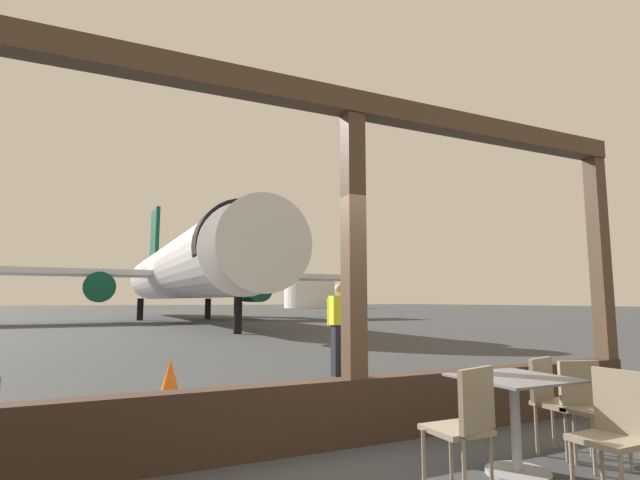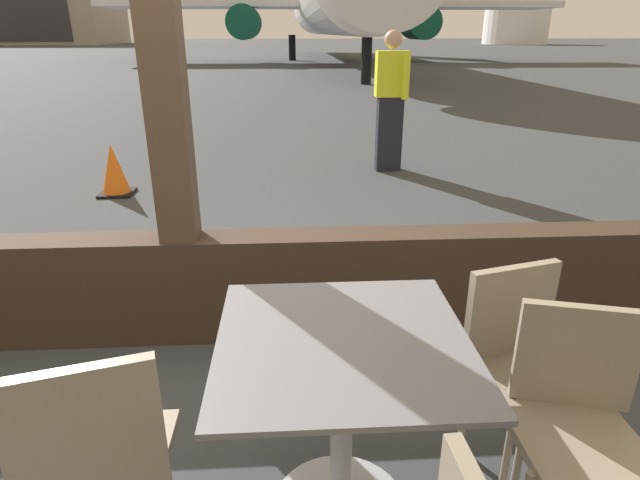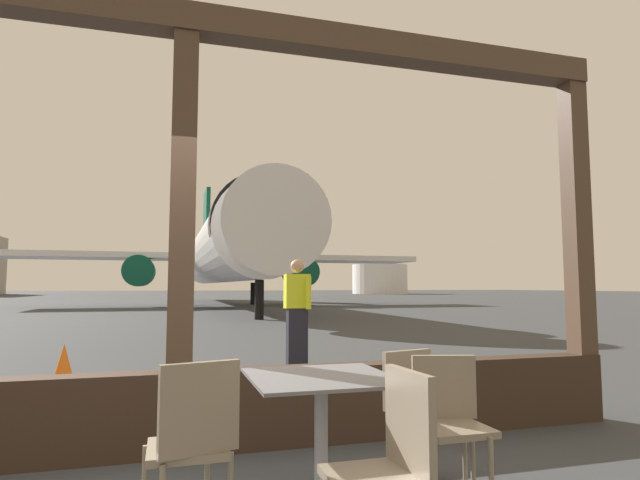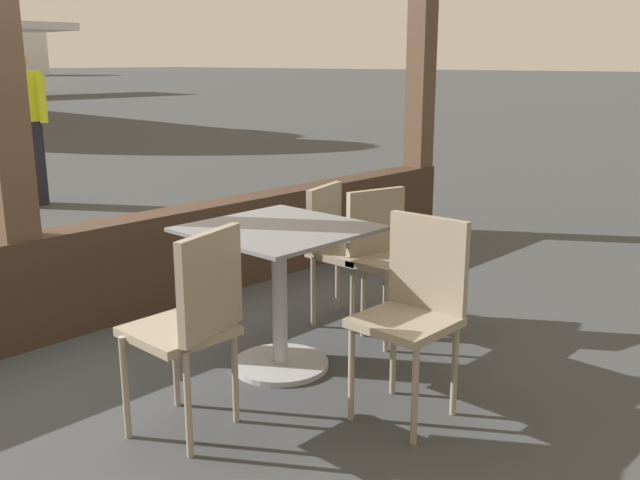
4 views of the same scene
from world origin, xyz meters
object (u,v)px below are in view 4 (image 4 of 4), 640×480
(cafe_chair_window_right, at_px, (339,241))
(cafe_chair_aisle_right, at_px, (193,315))
(cafe_chair_aisle_left, at_px, (385,249))
(ground_crew_worker, at_px, (24,126))
(dining_table, at_px, (279,284))
(cafe_chair_window_left, at_px, (415,300))
(fuel_storage_tank, at_px, (4,53))

(cafe_chair_window_right, xyz_separation_m, cafe_chair_aisle_right, (-1.49, -0.49, 0.04))
(cafe_chair_aisle_left, relative_size, ground_crew_worker, 0.50)
(cafe_chair_window_right, bearing_deg, dining_table, -161.99)
(dining_table, relative_size, cafe_chair_window_left, 0.90)
(cafe_chair_window_left, distance_m, cafe_chair_window_right, 1.24)
(dining_table, height_order, cafe_chair_window_right, cafe_chair_window_right)
(dining_table, bearing_deg, cafe_chair_window_right, 18.01)
(dining_table, xyz_separation_m, fuel_storage_tank, (33.73, 79.75, 1.99))
(dining_table, bearing_deg, cafe_chair_window_left, -84.12)
(dining_table, xyz_separation_m, ground_crew_worker, (1.14, 5.29, 0.43))
(cafe_chair_aisle_left, bearing_deg, cafe_chair_window_left, -134.29)
(cafe_chair_aisle_left, distance_m, fuel_storage_tank, 86.40)
(dining_table, height_order, cafe_chair_window_left, cafe_chair_window_left)
(cafe_chair_aisle_left, distance_m, ground_crew_worker, 5.41)
(cafe_chair_window_right, distance_m, cafe_chair_aisle_right, 1.57)
(cafe_chair_window_left, height_order, cafe_chair_aisle_left, cafe_chair_window_left)
(cafe_chair_aisle_right, bearing_deg, dining_table, 18.38)
(cafe_chair_window_left, bearing_deg, cafe_chair_aisle_left, 45.71)
(cafe_chair_aisle_left, bearing_deg, cafe_chair_aisle_right, -174.16)
(dining_table, relative_size, ground_crew_worker, 0.48)
(cafe_chair_window_right, bearing_deg, ground_crew_worker, 85.50)
(dining_table, relative_size, cafe_chair_window_right, 0.96)
(ground_crew_worker, distance_m, fuel_storage_tank, 81.29)
(dining_table, distance_m, fuel_storage_tank, 86.62)
(cafe_chair_aisle_left, bearing_deg, fuel_storage_tank, 67.58)
(cafe_chair_aisle_left, bearing_deg, dining_table, 173.43)
(cafe_chair_window_right, xyz_separation_m, cafe_chair_aisle_left, (0.04, -0.33, 0.00))
(cafe_chair_window_left, bearing_deg, ground_crew_worker, 80.16)
(cafe_chair_window_left, xyz_separation_m, cafe_chair_aisle_left, (0.70, 0.72, -0.03))
(dining_table, height_order, fuel_storage_tank, fuel_storage_tank)
(cafe_chair_window_right, bearing_deg, cafe_chair_aisle_right, -161.81)
(dining_table, distance_m, cafe_chair_aisle_left, 0.79)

